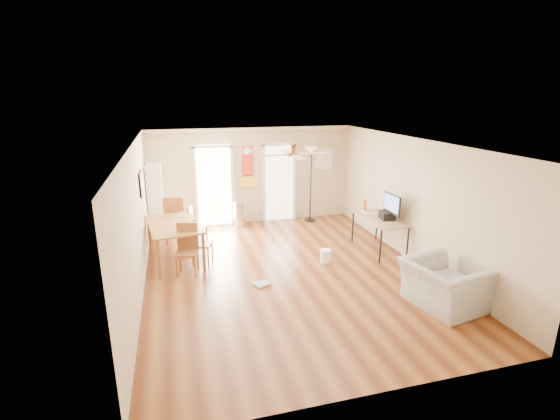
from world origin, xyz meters
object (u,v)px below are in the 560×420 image
object	(u,v)px
dining_chair_far	(175,219)
armchair	(443,285)
dining_chair_right_b	(202,242)
dining_chair_right_a	(198,225)
trash_can	(240,214)
bookshelf	(156,200)
wastebasket_a	(326,256)
dining_chair_near	(187,250)
printer	(387,215)
dining_table	(175,242)
torchiere_lamp	(311,185)
computer_desk	(379,234)

from	to	relation	value
dining_chair_far	armchair	size ratio (longest dim) A/B	0.94
dining_chair_right_b	dining_chair_right_a	bearing A→B (deg)	19.78
dining_chair_far	armchair	distance (m)	6.12
dining_chair_right_a	trash_can	bearing A→B (deg)	-31.81
bookshelf	trash_can	distance (m)	2.19
wastebasket_a	armchair	bearing A→B (deg)	-61.64
armchair	dining_chair_near	bearing A→B (deg)	49.49
dining_chair_right_a	armchair	size ratio (longest dim) A/B	0.77
dining_chair_right_b	printer	distance (m)	4.09
wastebasket_a	dining_chair_right_a	bearing A→B (deg)	144.65
dining_chair_right_b	dining_table	bearing A→B (deg)	81.95
wastebasket_a	dining_chair_near	bearing A→B (deg)	176.89
dining_chair_right_b	armchair	world-z (taller)	dining_chair_right_b
wastebasket_a	dining_chair_right_b	bearing A→B (deg)	165.99
bookshelf	dining_table	world-z (taller)	bookshelf
bookshelf	armchair	world-z (taller)	bookshelf
dining_chair_near	dining_chair_right_b	bearing A→B (deg)	67.58
dining_chair_near	armchair	world-z (taller)	dining_chair_near
dining_table	printer	distance (m)	4.68
wastebasket_a	torchiere_lamp	bearing A→B (deg)	77.41
bookshelf	armchair	size ratio (longest dim) A/B	1.50
dining_table	trash_can	xyz separation A→B (m)	(1.72, 1.93, -0.07)
dining_chair_right_a	torchiere_lamp	distance (m)	3.38
computer_desk	dining_chair_right_a	bearing A→B (deg)	159.36
dining_chair_right_b	dining_chair_near	world-z (taller)	dining_chair_near
dining_chair_right_a	wastebasket_a	size ratio (longest dim) A/B	3.40
bookshelf	dining_chair_right_a	bearing A→B (deg)	-44.61
wastebasket_a	computer_desk	bearing A→B (deg)	12.69
dining_chair_far	dining_chair_right_a	bearing A→B (deg)	151.10
dining_chair_far	trash_can	bearing A→B (deg)	-153.11
computer_desk	printer	world-z (taller)	printer
torchiere_lamp	printer	size ratio (longest dim) A/B	6.18
computer_desk	armchair	bearing A→B (deg)	-94.22
dining_table	dining_chair_far	xyz separation A→B (m)	(0.03, 1.21, 0.15)
armchair	computer_desk	bearing A→B (deg)	-14.24
dining_chair_near	trash_can	bearing A→B (deg)	73.41
bookshelf	printer	xyz separation A→B (m)	(5.00, -2.59, -0.04)
dining_chair_right_a	printer	bearing A→B (deg)	-95.44
dining_table	dining_chair_right_a	xyz separation A→B (m)	(0.55, 0.88, 0.05)
dining_chair_right_b	computer_desk	world-z (taller)	dining_chair_right_b
bookshelf	wastebasket_a	xyz separation A→B (m)	(3.49, -2.79, -0.77)
printer	computer_desk	bearing A→B (deg)	141.42
trash_can	wastebasket_a	bearing A→B (deg)	-64.42
trash_can	dining_chair_near	bearing A→B (deg)	-119.12
bookshelf	computer_desk	distance (m)	5.50
armchair	bookshelf	bearing A→B (deg)	33.00
computer_desk	printer	bearing A→B (deg)	-46.82
dining_table	trash_can	world-z (taller)	dining_table
dining_chair_near	dining_chair_right_a	bearing A→B (deg)	91.07
dining_chair_far	printer	distance (m)	4.97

